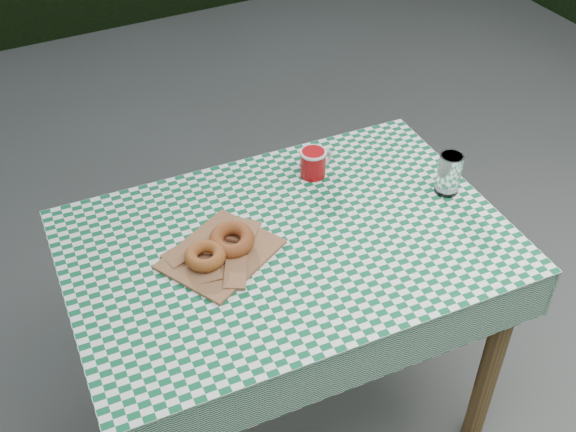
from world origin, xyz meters
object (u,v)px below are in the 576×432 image
(table, at_px, (288,337))
(paper_bag, at_px, (221,253))
(coffee_mug, at_px, (313,163))
(drinking_glass, at_px, (449,174))

(table, relative_size, paper_bag, 4.13)
(table, xyz_separation_m, coffee_mug, (0.19, 0.22, 0.42))
(table, bearing_deg, paper_bag, 174.79)
(drinking_glass, bearing_deg, paper_bag, 176.38)
(table, height_order, drinking_glass, drinking_glass)
(coffee_mug, bearing_deg, paper_bag, -163.80)
(coffee_mug, distance_m, drinking_glass, 0.38)
(table, bearing_deg, drinking_glass, 0.76)
(paper_bag, height_order, drinking_glass, drinking_glass)
(paper_bag, xyz_separation_m, drinking_glass, (0.66, -0.04, 0.05))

